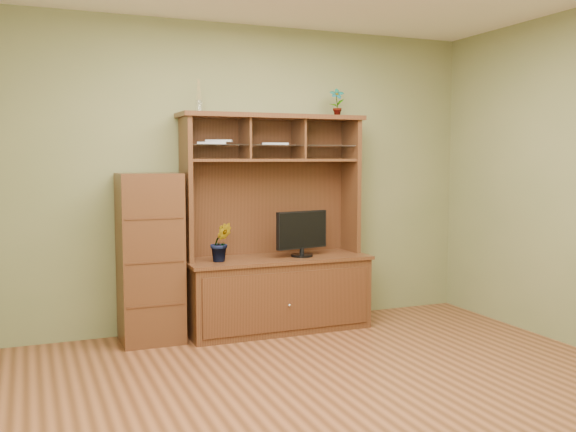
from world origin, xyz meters
TOP-DOWN VIEW (x-y plane):
  - room at (0.00, 0.00)m, footprint 4.54×4.04m
  - media_hutch at (0.22, 1.73)m, footprint 1.66×0.61m
  - monitor at (0.43, 1.65)m, footprint 0.50×0.20m
  - orchid_plant at (-0.31, 1.65)m, footprint 0.20×0.17m
  - top_plant at (0.85, 1.80)m, footprint 0.16×0.13m
  - reed_diffuser at (-0.44, 1.80)m, footprint 0.06×0.06m
  - magazines at (-0.13, 1.80)m, footprint 0.85×0.24m
  - side_cabinet at (-0.88, 1.76)m, footprint 0.50×0.45m

SIDE VIEW (x-z plane):
  - media_hutch at x=0.22m, z-range -0.43..1.47m
  - side_cabinet at x=-0.88m, z-range 0.00..1.40m
  - orchid_plant at x=-0.31m, z-range 0.65..0.98m
  - monitor at x=0.43m, z-range 0.66..1.06m
  - room at x=0.00m, z-range -0.02..2.72m
  - magazines at x=-0.13m, z-range 1.63..1.67m
  - reed_diffuser at x=-0.44m, z-range 1.87..2.15m
  - top_plant at x=0.85m, z-range 1.90..2.16m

